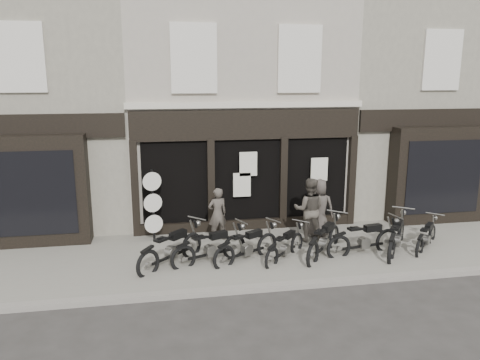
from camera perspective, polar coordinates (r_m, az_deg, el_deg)
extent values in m
plane|color=#2D2B28|center=(12.43, 3.51, -10.66)|extent=(90.00, 90.00, 0.00)
cube|color=slate|center=(13.22, 2.59, -8.92)|extent=(30.00, 4.20, 0.12)
cube|color=gray|center=(11.30, 5.04, -12.79)|extent=(30.00, 0.25, 0.13)
cube|color=#A2998A|center=(17.34, -1.03, 9.90)|extent=(7.20, 6.00, 8.20)
cube|color=black|center=(14.36, 0.94, 6.76)|extent=(7.10, 0.18, 0.90)
cube|color=black|center=(14.74, 0.87, -0.78)|extent=(6.50, 0.10, 2.95)
cube|color=black|center=(15.02, 0.90, -5.60)|extent=(7.10, 0.20, 0.44)
cube|color=beige|center=(14.34, 0.93, 9.16)|extent=(7.30, 0.22, 0.18)
cube|color=beige|center=(14.11, -5.66, 14.54)|extent=(1.35, 0.12, 2.00)
cube|color=black|center=(14.14, -5.67, 14.53)|extent=(1.05, 0.06, 1.70)
cube|color=beige|center=(14.71, 7.27, 14.41)|extent=(1.35, 0.12, 2.00)
cube|color=black|center=(14.74, 7.24, 14.41)|extent=(1.05, 0.06, 1.70)
cube|color=black|center=(14.41, -12.67, -1.19)|extent=(0.22, 0.22, 3.00)
cube|color=black|center=(14.48, -3.54, -0.84)|extent=(0.22, 0.22, 3.00)
cube|color=black|center=(14.91, 5.27, -0.48)|extent=(0.22, 0.22, 3.00)
cube|color=black|center=(15.67, 13.41, -0.14)|extent=(0.22, 0.22, 3.00)
cube|color=silver|center=(14.41, 1.02, 1.96)|extent=(0.55, 0.04, 0.75)
cube|color=silver|center=(15.06, 9.63, 1.28)|extent=(0.55, 0.04, 0.75)
cube|color=silver|center=(14.51, 0.23, -0.59)|extent=(0.55, 0.04, 0.75)
cube|color=gray|center=(17.49, -22.31, 9.01)|extent=(5.50, 6.00, 8.20)
cube|color=black|center=(14.57, -24.20, -1.25)|extent=(3.20, 0.70, 3.20)
cube|color=black|center=(14.24, -24.53, -1.57)|extent=(2.60, 0.06, 2.40)
cube|color=black|center=(14.57, -24.55, 5.93)|extent=(5.40, 0.16, 0.70)
cube|color=beige|center=(14.52, -25.24, 13.38)|extent=(1.30, 0.10, 1.90)
cube|color=black|center=(14.55, -25.21, 13.38)|extent=(1.00, 0.06, 1.60)
cube|color=gray|center=(19.38, 18.12, 9.57)|extent=(5.50, 6.00, 8.20)
cube|color=black|center=(16.79, 22.90, 0.57)|extent=(3.20, 0.70, 3.20)
cube|color=black|center=(16.50, 23.55, 0.32)|extent=(2.60, 0.06, 2.40)
cube|color=black|center=(16.79, 22.87, 6.80)|extent=(5.40, 0.16, 0.70)
cube|color=beige|center=(16.75, 23.41, 13.27)|extent=(1.30, 0.10, 1.90)
cube|color=black|center=(16.78, 23.35, 13.27)|extent=(1.00, 0.06, 1.60)
torus|color=black|center=(12.94, -5.93, -7.98)|extent=(0.61, 0.59, 0.75)
torus|color=black|center=(11.89, -11.16, -10.06)|extent=(0.61, 0.59, 0.75)
cube|color=black|center=(12.42, -8.42, -9.17)|extent=(0.98, 0.95, 0.07)
cube|color=gray|center=(12.40, -8.36, -8.77)|extent=(0.33, 0.33, 0.29)
cube|color=black|center=(12.44, -7.57, -6.63)|extent=(0.50, 0.49, 0.19)
cube|color=black|center=(12.01, -9.61, -7.17)|extent=(0.39, 0.39, 0.07)
cylinder|color=gray|center=(12.88, -5.28, -4.65)|extent=(0.47, 0.49, 0.04)
torus|color=black|center=(12.82, -0.72, -8.20)|extent=(0.70, 0.36, 0.71)
torus|color=black|center=(12.15, -6.94, -9.50)|extent=(0.70, 0.36, 0.71)
cube|color=black|center=(12.48, -3.74, -9.02)|extent=(1.18, 0.52, 0.06)
cube|color=gray|center=(12.46, -3.66, -8.65)|extent=(0.30, 0.27, 0.27)
cube|color=black|center=(12.44, -2.66, -6.72)|extent=(0.51, 0.35, 0.18)
cube|color=black|center=(12.16, -5.09, -7.00)|extent=(0.37, 0.31, 0.06)
cylinder|color=gray|center=(12.71, 0.16, -5.08)|extent=(0.27, 0.58, 0.04)
torus|color=black|center=(13.01, 3.30, -7.94)|extent=(0.65, 0.42, 0.70)
torus|color=black|center=(12.12, -1.96, -9.50)|extent=(0.65, 0.42, 0.70)
cube|color=black|center=(12.57, 0.77, -8.88)|extent=(1.09, 0.64, 0.06)
cube|color=gray|center=(12.55, 0.84, -8.50)|extent=(0.31, 0.28, 0.27)
cube|color=black|center=(12.57, 1.71, -6.59)|extent=(0.50, 0.38, 0.17)
cube|color=black|center=(12.21, -0.34, -6.97)|extent=(0.37, 0.33, 0.06)
cylinder|color=gray|center=(12.94, 4.08, -4.90)|extent=(0.32, 0.54, 0.04)
torus|color=black|center=(13.29, 6.91, -7.72)|extent=(0.51, 0.51, 0.63)
torus|color=black|center=(12.19, 3.88, -9.56)|extent=(0.51, 0.51, 0.63)
cube|color=black|center=(12.74, 5.46, -8.76)|extent=(0.82, 0.82, 0.06)
cube|color=gray|center=(12.73, 5.51, -8.42)|extent=(0.28, 0.28, 0.24)
cube|color=black|center=(12.80, 6.04, -6.64)|extent=(0.41, 0.41, 0.16)
cube|color=black|center=(12.35, 4.86, -7.14)|extent=(0.33, 0.33, 0.06)
cylinder|color=gray|center=(13.26, 7.40, -4.97)|extent=(0.41, 0.41, 0.03)
torus|color=black|center=(13.78, 11.32, -6.90)|extent=(0.56, 0.62, 0.74)
torus|color=black|center=(12.40, 8.86, -9.04)|extent=(0.56, 0.62, 0.74)
cube|color=black|center=(13.10, 10.15, -8.09)|extent=(0.88, 1.01, 0.07)
cube|color=gray|center=(13.09, 10.20, -7.71)|extent=(0.32, 0.32, 0.28)
cube|color=black|center=(13.19, 10.67, -5.68)|extent=(0.47, 0.50, 0.18)
cube|color=black|center=(12.63, 9.72, -6.25)|extent=(0.38, 0.39, 0.07)
cylinder|color=gray|center=(13.78, 11.78, -3.80)|extent=(0.50, 0.44, 0.04)
torus|color=black|center=(13.87, 17.46, -7.14)|extent=(0.74, 0.22, 0.73)
torus|color=black|center=(13.01, 11.93, -8.13)|extent=(0.74, 0.22, 0.73)
cube|color=black|center=(13.44, 14.78, -7.80)|extent=(1.27, 0.28, 0.06)
cube|color=gray|center=(13.42, 14.87, -7.44)|extent=(0.29, 0.24, 0.28)
cube|color=black|center=(13.43, 15.88, -5.63)|extent=(0.52, 0.27, 0.18)
cube|color=black|center=(13.09, 13.74, -5.79)|extent=(0.36, 0.27, 0.06)
cylinder|color=gray|center=(13.80, 18.44, -4.20)|extent=(0.15, 0.62, 0.04)
torus|color=black|center=(14.58, 18.97, -6.23)|extent=(0.53, 0.66, 0.75)
torus|color=black|center=(13.07, 17.95, -8.32)|extent=(0.53, 0.66, 0.75)
cube|color=black|center=(13.84, 18.47, -7.39)|extent=(0.84, 1.09, 0.07)
cube|color=gray|center=(13.83, 18.51, -7.02)|extent=(0.32, 0.33, 0.29)
cube|color=black|center=(13.95, 18.80, -5.04)|extent=(0.46, 0.52, 0.19)
cube|color=black|center=(13.35, 18.42, -5.60)|extent=(0.38, 0.40, 0.07)
cylinder|color=gray|center=(14.61, 19.31, -3.22)|extent=(0.54, 0.42, 0.04)
torus|color=black|center=(15.00, 22.33, -6.24)|extent=(0.50, 0.50, 0.62)
torus|color=black|center=(13.77, 21.03, -7.78)|extent=(0.50, 0.50, 0.62)
cube|color=black|center=(14.39, 21.70, -7.12)|extent=(0.81, 0.80, 0.06)
cube|color=gray|center=(14.39, 21.74, -6.82)|extent=(0.27, 0.27, 0.24)
cube|color=black|center=(14.49, 22.06, -5.26)|extent=(0.41, 0.41, 0.16)
cube|color=black|center=(14.00, 21.57, -5.67)|extent=(0.32, 0.32, 0.06)
cylinder|color=gray|center=(15.02, 22.70, -3.83)|extent=(0.40, 0.40, 0.03)
imported|color=#47413A|center=(13.86, -2.76, -4.16)|extent=(0.65, 0.50, 1.59)
imported|color=#464038|center=(13.90, 8.44, -3.59)|extent=(1.09, 0.95, 1.89)
imported|color=#433C37|center=(14.29, 9.61, -3.41)|extent=(1.00, 0.81, 1.78)
cylinder|color=black|center=(14.29, -10.37, -7.57)|extent=(0.36, 0.36, 0.06)
cylinder|color=black|center=(13.96, -10.55, -3.30)|extent=(0.07, 0.07, 2.27)
cylinder|color=black|center=(13.74, -10.68, -0.16)|extent=(0.54, 0.20, 0.55)
cylinder|color=beige|center=(13.71, -10.68, -0.18)|extent=(0.53, 0.17, 0.55)
cylinder|color=black|center=(13.89, -10.57, -2.74)|extent=(0.54, 0.20, 0.55)
cylinder|color=beige|center=(13.87, -10.57, -2.77)|extent=(0.53, 0.17, 0.55)
cylinder|color=black|center=(14.07, -10.47, -5.26)|extent=(0.54, 0.20, 0.55)
cylinder|color=beige|center=(14.05, -10.47, -5.29)|extent=(0.53, 0.17, 0.55)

